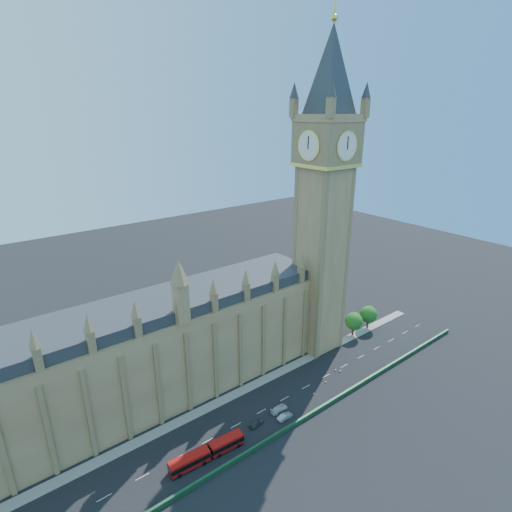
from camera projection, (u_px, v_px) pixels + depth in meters
ground at (249, 418)px, 100.20m from camera, size 400.00×400.00×0.00m
palace_westminster at (113, 366)px, 97.54m from camera, size 120.00×20.00×28.00m
elizabeth_tower at (325, 179)px, 113.94m from camera, size 20.59×20.59×105.00m
bridge_parapet at (272, 438)px, 93.29m from camera, size 160.00×0.60×1.20m
kerb_north at (228, 398)px, 107.25m from camera, size 160.00×3.00×0.16m
tree_east_near at (354, 320)px, 135.78m from camera, size 6.00×6.00×8.50m
tree_east_far at (369, 314)px, 140.38m from camera, size 6.00×6.00×8.50m
red_bus at (207, 453)px, 88.05m from camera, size 17.79×3.86×3.00m
car_grey at (256, 423)px, 97.67m from camera, size 4.19×2.11×1.37m
car_silver at (285, 416)px, 99.84m from camera, size 4.21×1.53×1.38m
car_white at (279, 409)px, 102.41m from camera, size 5.02×2.18×1.44m
cone_a at (326, 382)px, 113.31m from camera, size 0.42×0.42×0.63m
cone_b at (336, 370)px, 118.39m from camera, size 0.58×0.58×0.70m
cone_c at (314, 393)px, 108.54m from camera, size 0.45×0.45×0.62m
cone_d at (340, 371)px, 117.82m from camera, size 0.53×0.53×0.76m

